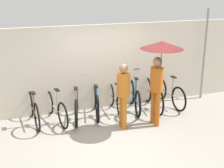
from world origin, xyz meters
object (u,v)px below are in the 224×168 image
at_px(parked_bicycle_0, 33,109).
at_px(parked_bicycle_2, 77,105).
at_px(parked_bicycle_5, 135,97).
at_px(pedestrian_leading, 123,91).
at_px(parked_bicycle_6, 153,95).
at_px(parked_bicycle_7, 169,93).
at_px(parked_bicycle_3, 96,101).
at_px(parked_bicycle_4, 115,99).
at_px(pedestrian_center, 160,60).
at_px(parked_bicycle_1, 55,107).

xyz_separation_m(parked_bicycle_0, parked_bicycle_2, (1.11, -0.04, -0.01)).
xyz_separation_m(parked_bicycle_0, parked_bicycle_5, (2.76, -0.03, 0.00)).
relative_size(parked_bicycle_5, pedestrian_leading, 1.05).
height_order(parked_bicycle_5, pedestrian_leading, pedestrian_leading).
xyz_separation_m(parked_bicycle_5, parked_bicycle_6, (0.55, -0.02, 0.01)).
bearing_deg(pedestrian_leading, parked_bicycle_7, -148.81).
bearing_deg(parked_bicycle_3, parked_bicycle_4, -76.73).
xyz_separation_m(parked_bicycle_2, pedestrian_center, (1.78, -1.12, 1.31)).
height_order(parked_bicycle_3, pedestrian_leading, pedestrian_leading).
relative_size(parked_bicycle_1, parked_bicycle_7, 1.00).
xyz_separation_m(parked_bicycle_4, pedestrian_leading, (-0.15, -0.98, 0.58)).
relative_size(parked_bicycle_3, parked_bicycle_7, 1.01).
height_order(parked_bicycle_0, parked_bicycle_4, parked_bicycle_0).
bearing_deg(pedestrian_center, parked_bicycle_1, -33.94).
bearing_deg(pedestrian_leading, parked_bicycle_4, -95.59).
relative_size(parked_bicycle_2, pedestrian_leading, 1.08).
height_order(parked_bicycle_2, parked_bicycle_4, parked_bicycle_2).
height_order(parked_bicycle_7, pedestrian_center, pedestrian_center).
distance_m(parked_bicycle_7, pedestrian_leading, 2.13).
relative_size(parked_bicycle_3, parked_bicycle_6, 0.96).
bearing_deg(parked_bicycle_0, parked_bicycle_6, -94.43).
xyz_separation_m(pedestrian_leading, pedestrian_center, (0.83, -0.21, 0.74)).
distance_m(parked_bicycle_2, pedestrian_center, 2.48).
bearing_deg(parked_bicycle_7, parked_bicycle_2, 88.06).
relative_size(parked_bicycle_1, parked_bicycle_2, 0.98).
distance_m(parked_bicycle_4, pedestrian_leading, 1.15).
xyz_separation_m(parked_bicycle_1, parked_bicycle_3, (1.11, 0.04, 0.02)).
height_order(parked_bicycle_1, pedestrian_center, pedestrian_center).
distance_m(parked_bicycle_1, parked_bicycle_3, 1.11).
xyz_separation_m(parked_bicycle_5, pedestrian_center, (0.13, -1.14, 1.30)).
bearing_deg(parked_bicycle_1, parked_bicycle_4, -98.99).
relative_size(parked_bicycle_2, parked_bicycle_3, 1.01).
distance_m(parked_bicycle_0, parked_bicycle_5, 2.76).
distance_m(parked_bicycle_2, parked_bicycle_7, 2.76).
height_order(parked_bicycle_1, parked_bicycle_4, parked_bicycle_1).
distance_m(parked_bicycle_0, parked_bicycle_6, 3.31).
bearing_deg(parked_bicycle_6, parked_bicycle_1, 97.58).
distance_m(parked_bicycle_0, parked_bicycle_3, 1.66).
bearing_deg(parked_bicycle_4, parked_bicycle_1, 94.04).
relative_size(parked_bicycle_2, parked_bicycle_4, 1.03).
distance_m(parked_bicycle_3, pedestrian_center, 2.15).
distance_m(parked_bicycle_0, parked_bicycle_1, 0.55).
xyz_separation_m(parked_bicycle_0, parked_bicycle_1, (0.55, -0.02, -0.02)).
xyz_separation_m(parked_bicycle_2, parked_bicycle_5, (1.66, 0.02, 0.01)).
bearing_deg(parked_bicycle_0, parked_bicycle_7, -93.55).
relative_size(parked_bicycle_6, pedestrian_leading, 1.11).
bearing_deg(parked_bicycle_3, parked_bicycle_0, 103.35).
bearing_deg(parked_bicycle_5, parked_bicycle_0, 102.46).
height_order(parked_bicycle_0, pedestrian_center, pedestrian_center).
distance_m(parked_bicycle_4, parked_bicycle_6, 1.11).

